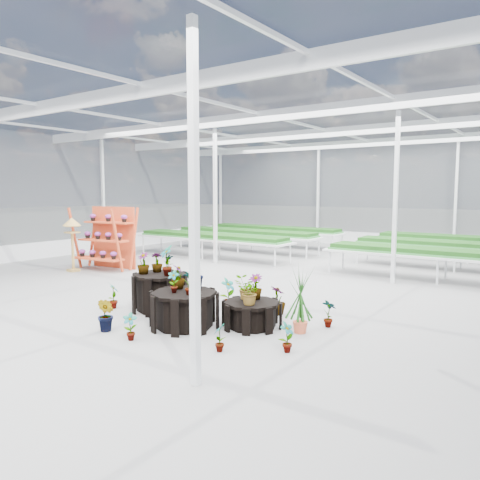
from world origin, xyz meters
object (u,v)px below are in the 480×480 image
Objects in this scene: plinth_mid at (184,310)px; plinth_low at (252,314)px; shelf_rack at (104,238)px; bird_table at (73,245)px; plinth_tall at (160,292)px.

plinth_mid reaches higher than plinth_low.
plinth_mid is 0.63× the size of shelf_rack.
plinth_low is at bearing -32.81° from bird_table.
plinth_low is 0.63× the size of bird_table.
shelf_rack is at bearing 39.25° from bird_table.
shelf_rack is 1.18× the size of bird_table.
plinth_tall reaches higher than plinth_low.
bird_table is (-0.48, -0.81, -0.15)m from shelf_rack.
plinth_low is at bearing 2.60° from plinth_tall.
plinth_mid is (1.20, -0.60, -0.06)m from plinth_tall.
plinth_mid is at bearing -145.01° from plinth_low.
plinth_low is 0.54× the size of shelf_rack.
plinth_tall is 1.34m from plinth_mid.
plinth_low is at bearing -26.63° from shelf_rack.
plinth_tall reaches higher than plinth_mid.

